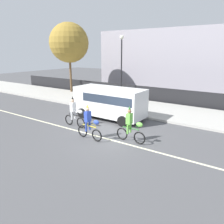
% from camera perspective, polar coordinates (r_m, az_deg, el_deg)
% --- Properties ---
extents(ground_plane, '(80.00, 80.00, 0.00)m').
position_cam_1_polar(ground_plane, '(12.41, -0.34, -6.19)').
color(ground_plane, '#4C4C4F').
extents(road_centre_line, '(36.00, 0.14, 0.01)m').
position_cam_1_polar(road_centre_line, '(12.03, -1.70, -6.90)').
color(road_centre_line, beige).
rests_on(road_centre_line, ground).
extents(sidewalk_curb, '(60.00, 5.00, 0.15)m').
position_cam_1_polar(sidewalk_curb, '(17.85, 11.61, 0.54)').
color(sidewalk_curb, '#ADAAA3').
rests_on(sidewalk_curb, ground).
extents(fence_line, '(40.00, 0.08, 1.40)m').
position_cam_1_polar(fence_line, '(20.36, 14.91, 3.97)').
color(fence_line, black).
rests_on(fence_line, ground).
extents(building_backdrop, '(28.00, 8.00, 7.06)m').
position_cam_1_polar(building_backdrop, '(27.75, 27.16, 11.66)').
color(building_backdrop, '#99939E').
rests_on(building_backdrop, ground).
extents(parade_cyclist_zebra, '(1.72, 0.50, 1.92)m').
position_cam_1_polar(parade_cyclist_zebra, '(13.84, -9.76, -0.43)').
color(parade_cyclist_zebra, black).
rests_on(parade_cyclist_zebra, ground).
extents(parade_cyclist_cobalt, '(1.72, 0.50, 1.92)m').
position_cam_1_polar(parade_cyclist_cobalt, '(11.71, -5.92, -3.24)').
color(parade_cyclist_cobalt, black).
rests_on(parade_cyclist_cobalt, ground).
extents(parade_cyclist_lime, '(1.72, 0.50, 1.92)m').
position_cam_1_polar(parade_cyclist_lime, '(11.34, 4.99, -3.85)').
color(parade_cyclist_lime, black).
rests_on(parade_cyclist_lime, ground).
extents(parked_van_white, '(5.00, 2.22, 2.18)m').
position_cam_1_polar(parked_van_white, '(15.19, -0.42, 2.92)').
color(parked_van_white, white).
rests_on(parked_van_white, ground).
extents(street_lamp_post, '(0.36, 0.36, 5.86)m').
position_cam_1_polar(street_lamp_post, '(20.70, 2.50, 13.82)').
color(street_lamp_post, black).
rests_on(street_lamp_post, sidewalk_curb).
extents(street_tree_near_lamp, '(4.26, 4.26, 7.50)m').
position_cam_1_polar(street_tree_near_lamp, '(25.27, -11.15, 17.31)').
color(street_tree_near_lamp, brown).
rests_on(street_tree_near_lamp, sidewalk_curb).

